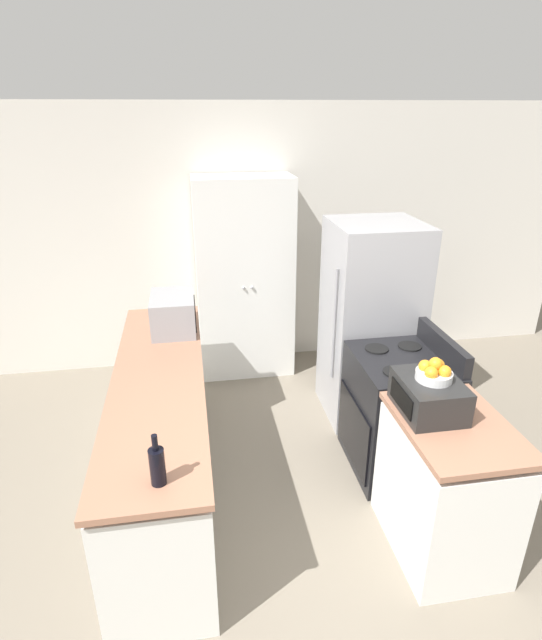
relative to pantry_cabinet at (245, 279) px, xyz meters
name	(u,v)px	position (x,y,z in m)	size (l,w,h in m)	color
wall_back	(247,240)	(0.06, 0.29, 0.32)	(7.00, 0.06, 2.60)	silver
counter_left	(164,434)	(-0.78, -1.67, -0.55)	(0.60, 2.47, 0.90)	silver
counter_right	(445,489)	(0.90, -2.50, -0.55)	(0.60, 0.80, 0.90)	silver
pantry_cabinet	(245,279)	(0.00, 0.00, 0.00)	(0.93, 0.51, 1.97)	white
stove	(397,412)	(0.92, -1.71, -0.52)	(0.66, 0.74, 1.06)	black
refrigerator	(370,323)	(0.96, -0.95, -0.13)	(0.74, 0.71, 1.71)	#A3A3A8
microwave	(173,313)	(-0.67, -0.93, 0.06)	(0.34, 0.47, 0.29)	#939399
wine_bottle	(157,465)	(-0.73, -2.71, 0.02)	(0.07, 0.07, 0.27)	black
toaster_oven	(429,396)	(0.79, -2.35, 0.02)	(0.34, 0.41, 0.21)	black
fruit_bowl	(434,372)	(0.81, -2.34, 0.17)	(0.21, 0.21, 0.14)	silver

